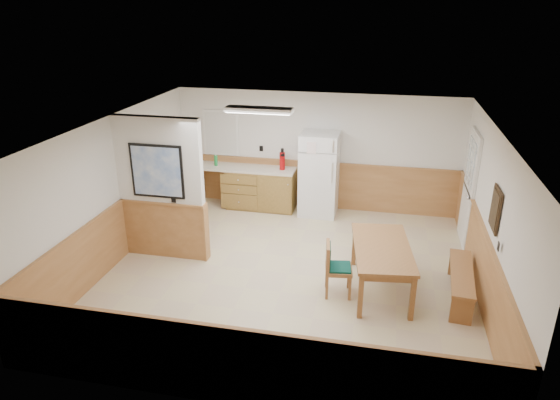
% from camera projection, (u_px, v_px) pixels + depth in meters
% --- Properties ---
extents(ground, '(6.00, 6.00, 0.00)m').
position_uv_depth(ground, '(288.00, 273.00, 8.31)').
color(ground, '#C9B290').
rests_on(ground, ground).
extents(ceiling, '(6.00, 6.00, 0.02)m').
position_uv_depth(ceiling, '(289.00, 126.00, 7.38)').
color(ceiling, white).
rests_on(ceiling, back_wall).
extents(back_wall, '(6.00, 0.02, 2.50)m').
position_uv_depth(back_wall, '(316.00, 152.00, 10.56)').
color(back_wall, white).
rests_on(back_wall, ground).
extents(right_wall, '(0.02, 6.00, 2.50)m').
position_uv_depth(right_wall, '(491.00, 221.00, 7.26)').
color(right_wall, white).
rests_on(right_wall, ground).
extents(left_wall, '(0.02, 6.00, 2.50)m').
position_uv_depth(left_wall, '(115.00, 190.00, 8.43)').
color(left_wall, white).
rests_on(left_wall, ground).
extents(wainscot_back, '(6.00, 0.04, 1.00)m').
position_uv_depth(wainscot_back, '(315.00, 185.00, 10.82)').
color(wainscot_back, '#B27C47').
rests_on(wainscot_back, ground).
extents(wainscot_right, '(0.04, 6.00, 1.00)m').
position_uv_depth(wainscot_right, '(482.00, 266.00, 7.54)').
color(wainscot_right, '#B27C47').
rests_on(wainscot_right, ground).
extents(wainscot_left, '(0.04, 6.00, 1.00)m').
position_uv_depth(wainscot_left, '(121.00, 230.00, 8.70)').
color(wainscot_left, '#B27C47').
rests_on(wainscot_left, ground).
extents(partition_wall, '(1.50, 0.20, 2.50)m').
position_uv_depth(partition_wall, '(161.00, 190.00, 8.46)').
color(partition_wall, white).
rests_on(partition_wall, ground).
extents(kitchen_counter, '(2.20, 0.61, 1.00)m').
position_uv_depth(kitchen_counter, '(258.00, 187.00, 10.80)').
color(kitchen_counter, olive).
rests_on(kitchen_counter, ground).
extents(exterior_door, '(0.07, 1.02, 2.15)m').
position_uv_depth(exterior_door, '(469.00, 188.00, 9.06)').
color(exterior_door, white).
rests_on(exterior_door, ground).
extents(kitchen_window, '(0.80, 0.04, 1.00)m').
position_uv_depth(kitchen_window, '(221.00, 133.00, 10.84)').
color(kitchen_window, white).
rests_on(kitchen_window, back_wall).
extents(wall_painting, '(0.04, 0.50, 0.60)m').
position_uv_depth(wall_painting, '(495.00, 209.00, 6.88)').
color(wall_painting, '#2F2112').
rests_on(wall_painting, right_wall).
extents(fluorescent_fixture, '(1.20, 0.30, 0.09)m').
position_uv_depth(fluorescent_fixture, '(259.00, 110.00, 8.73)').
color(fluorescent_fixture, white).
rests_on(fluorescent_fixture, ceiling).
extents(refrigerator, '(0.78, 0.73, 1.75)m').
position_uv_depth(refrigerator, '(319.00, 174.00, 10.34)').
color(refrigerator, white).
rests_on(refrigerator, ground).
extents(dining_table, '(1.05, 1.78, 0.75)m').
position_uv_depth(dining_table, '(382.00, 252.00, 7.61)').
color(dining_table, '#A86A3D').
rests_on(dining_table, ground).
extents(dining_bench, '(0.45, 1.51, 0.45)m').
position_uv_depth(dining_bench, '(461.00, 278.00, 7.51)').
color(dining_bench, '#A86A3D').
rests_on(dining_bench, ground).
extents(dining_chair, '(0.60, 0.46, 0.85)m').
position_uv_depth(dining_chair, '(333.00, 265.00, 7.57)').
color(dining_chair, '#A86A3D').
rests_on(dining_chair, ground).
extents(fire_extinguisher, '(0.15, 0.15, 0.46)m').
position_uv_depth(fire_extinguisher, '(282.00, 160.00, 10.49)').
color(fire_extinguisher, '#A8080C').
rests_on(fire_extinguisher, kitchen_counter).
extents(soap_bottle, '(0.08, 0.08, 0.23)m').
position_uv_depth(soap_bottle, '(216.00, 160.00, 10.77)').
color(soap_bottle, '#198B3B').
rests_on(soap_bottle, kitchen_counter).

